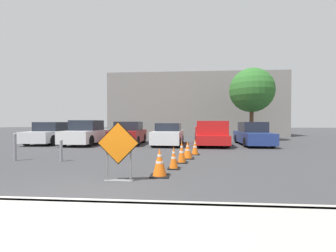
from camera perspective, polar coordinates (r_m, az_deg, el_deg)
ground_plane at (r=14.12m, az=-4.43°, el=-5.22°), size 96.00×96.00×0.00m
sidewalk_strip at (r=3.61m, az=-36.19°, el=-23.25°), size 25.89×2.74×0.14m
curb_lip at (r=4.67m, az=-24.62°, el=-17.47°), size 25.89×0.20×0.14m
road_closed_sign at (r=5.97m, az=-12.50°, el=-5.53°), size 1.11×0.20×1.55m
traffic_cone_nearest at (r=6.44m, az=-2.15°, el=-9.25°), size 0.54×0.54×0.81m
traffic_cone_second at (r=7.44m, az=1.46°, el=-8.12°), size 0.40×0.40×0.74m
traffic_cone_third at (r=8.52m, az=3.50°, el=-6.64°), size 0.41×0.41×0.83m
traffic_cone_fourth at (r=9.52m, az=5.01°, el=-6.13°), size 0.54×0.54×0.73m
traffic_cone_fifth at (r=10.64m, az=6.88°, el=-5.32°), size 0.42×0.42×0.75m
parked_car_nearest at (r=18.02m, az=-27.48°, el=-1.73°), size 2.00×4.44×1.53m
parked_car_second at (r=16.26m, az=-20.00°, el=-1.78°), size 1.97×4.20×1.65m
parked_car_third at (r=15.81m, az=-9.96°, el=-1.95°), size 1.95×4.04×1.56m
parked_car_fourth at (r=15.03m, az=0.12°, el=-2.25°), size 1.99×4.22×1.46m
pickup_truck at (r=14.99m, az=10.77°, el=-2.11°), size 2.21×5.11×1.60m
parked_car_fifth at (r=15.96m, az=20.69°, el=-2.06°), size 1.86×4.55×1.54m
bollard_nearest at (r=9.74m, az=-25.49°, el=-5.45°), size 0.12×0.12×0.86m
bollard_second at (r=10.81m, az=-34.33°, el=-4.25°), size 0.12×0.12×1.10m
building_facade_backdrop at (r=26.30m, az=6.93°, el=5.16°), size 19.19×5.00×6.85m
street_tree_behind_lot at (r=20.10m, az=20.49°, el=8.47°), size 3.65×3.65×6.00m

